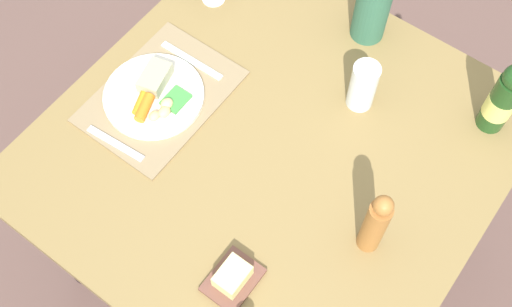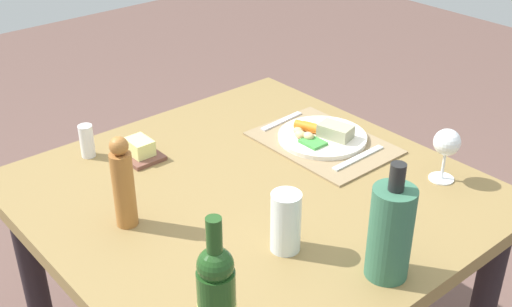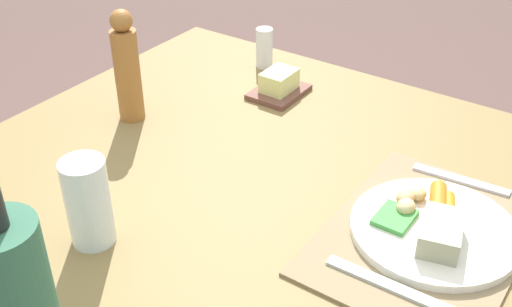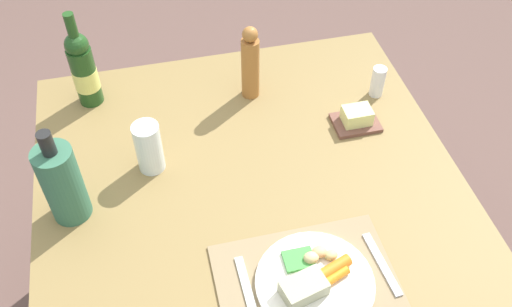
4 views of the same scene
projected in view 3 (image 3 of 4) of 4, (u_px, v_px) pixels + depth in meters
The scene contains 10 objects.
dining_table at pixel (238, 234), 1.19m from camera, with size 1.11×1.09×0.77m.
placemat at pixel (424, 237), 1.02m from camera, with size 0.41×0.29×0.01m, color #8B7453.
dinner_plate at pixel (433, 227), 1.01m from camera, with size 0.27×0.27×0.05m.
fork at pixel (391, 286), 0.92m from camera, with size 0.02×0.20×0.01m, color silver.
knife at pixel (461, 180), 1.14m from camera, with size 0.02×0.17×0.01m, color silver.
butter_dish at pixel (279, 85), 1.42m from camera, with size 0.13×0.10×0.06m.
water_tumbler at pixel (89, 207), 0.98m from camera, with size 0.07×0.07×0.15m.
pepper_mill at pixel (127, 68), 1.28m from camera, with size 0.05×0.05×0.24m.
salt_shaker at pixel (264, 48), 1.53m from camera, with size 0.04×0.04×0.10m, color white.
cooler_bottle at pixel (17, 296), 0.76m from camera, with size 0.09×0.09×0.28m.
Camera 3 is at (-0.74, -0.55, 1.44)m, focal length 44.46 mm.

